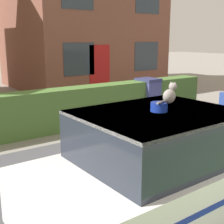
% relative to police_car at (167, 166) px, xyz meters
% --- Properties ---
extents(road_strip, '(28.00, 5.23, 0.01)m').
position_rel_police_car_xyz_m(road_strip, '(1.01, 0.92, -0.69)').
color(road_strip, '#4C4C51').
rests_on(road_strip, ground).
extents(garden_hedge, '(11.17, 0.61, 1.09)m').
position_rel_police_car_xyz_m(garden_hedge, '(0.07, 4.50, -0.15)').
color(garden_hedge, '#4C7233').
rests_on(garden_hedge, ground).
extents(police_car, '(4.06, 1.82, 1.58)m').
position_rel_police_car_xyz_m(police_car, '(0.00, 0.00, 0.00)').
color(police_car, black).
rests_on(police_car, road_strip).
extents(cat, '(0.30, 0.19, 0.26)m').
position_rel_police_car_xyz_m(cat, '(-0.12, -0.10, 1.00)').
color(cat, gray).
rests_on(cat, police_car).
extents(house_right, '(6.80, 6.10, 7.83)m').
position_rel_police_car_xyz_m(house_right, '(5.16, 11.19, 3.30)').
color(house_right, brown).
rests_on(house_right, ground).
extents(wheelie_bin, '(0.60, 0.69, 1.16)m').
position_rel_police_car_xyz_m(wheelie_bin, '(3.59, 4.40, -0.11)').
color(wheelie_bin, '#474C8C').
rests_on(wheelie_bin, ground).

